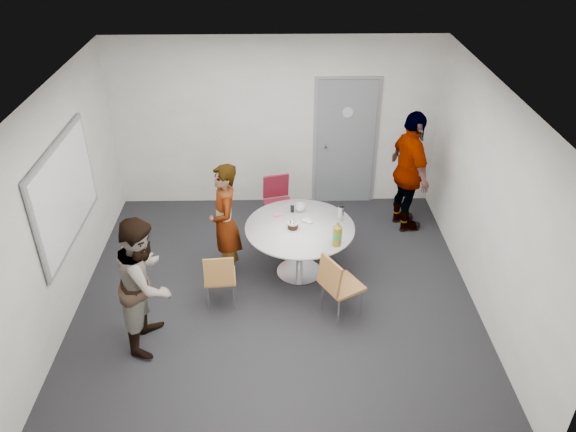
{
  "coord_description": "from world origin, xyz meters",
  "views": [
    {
      "loc": [
        0.03,
        -5.59,
        4.67
      ],
      "look_at": [
        0.15,
        0.25,
        1.06
      ],
      "focal_mm": 35.0,
      "sensor_mm": 36.0,
      "label": 1
    }
  ],
  "objects_px": {
    "door": "(345,143)",
    "whiteboard": "(66,193)",
    "chair_near_left": "(220,276)",
    "table": "(302,233)",
    "person_main": "(225,223)",
    "chair_near_right": "(337,282)",
    "chair_far": "(278,198)",
    "person_right": "(410,172)",
    "person_left": "(146,282)"
  },
  "relations": [
    {
      "from": "chair_near_left",
      "to": "person_left",
      "type": "relative_size",
      "value": 0.49
    },
    {
      "from": "person_right",
      "to": "person_left",
      "type": "bearing_deg",
      "value": 112.18
    },
    {
      "from": "whiteboard",
      "to": "table",
      "type": "xyz_separation_m",
      "value": [
        2.8,
        0.3,
        -0.8
      ]
    },
    {
      "from": "person_right",
      "to": "chair_near_right",
      "type": "bearing_deg",
      "value": 136.11
    },
    {
      "from": "person_main",
      "to": "chair_far",
      "type": "bearing_deg",
      "value": 137.7
    },
    {
      "from": "whiteboard",
      "to": "chair_near_left",
      "type": "bearing_deg",
      "value": -11.77
    },
    {
      "from": "table",
      "to": "person_left",
      "type": "bearing_deg",
      "value": -145.96
    },
    {
      "from": "door",
      "to": "person_right",
      "type": "xyz_separation_m",
      "value": [
        0.85,
        -0.83,
        -0.1
      ]
    },
    {
      "from": "chair_near_right",
      "to": "person_right",
      "type": "relative_size",
      "value": 0.47
    },
    {
      "from": "door",
      "to": "chair_far",
      "type": "height_order",
      "value": "door"
    },
    {
      "from": "person_right",
      "to": "chair_far",
      "type": "bearing_deg",
      "value": 77.01
    },
    {
      "from": "chair_near_right",
      "to": "person_main",
      "type": "relative_size",
      "value": 0.54
    },
    {
      "from": "door",
      "to": "whiteboard",
      "type": "xyz_separation_m",
      "value": [
        -3.56,
        -2.28,
        0.42
      ]
    },
    {
      "from": "chair_near_right",
      "to": "person_left",
      "type": "distance_m",
      "value": 2.19
    },
    {
      "from": "person_main",
      "to": "person_left",
      "type": "bearing_deg",
      "value": -44.73
    },
    {
      "from": "table",
      "to": "person_main",
      "type": "bearing_deg",
      "value": 179.57
    },
    {
      "from": "chair_far",
      "to": "person_right",
      "type": "distance_m",
      "value": 1.97
    },
    {
      "from": "door",
      "to": "chair_near_right",
      "type": "xyz_separation_m",
      "value": [
        -0.39,
        -2.87,
        -0.49
      ]
    },
    {
      "from": "door",
      "to": "table",
      "type": "height_order",
      "value": "door"
    },
    {
      "from": "door",
      "to": "chair_far",
      "type": "bearing_deg",
      "value": -142.56
    },
    {
      "from": "whiteboard",
      "to": "person_right",
      "type": "distance_m",
      "value": 4.67
    },
    {
      "from": "chair_near_right",
      "to": "door",
      "type": "bearing_deg",
      "value": 142.34
    },
    {
      "from": "person_main",
      "to": "person_left",
      "type": "distance_m",
      "value": 1.44
    },
    {
      "from": "person_left",
      "to": "person_right",
      "type": "relative_size",
      "value": 0.88
    },
    {
      "from": "chair_near_left",
      "to": "person_right",
      "type": "distance_m",
      "value": 3.23
    },
    {
      "from": "person_right",
      "to": "door",
      "type": "bearing_deg",
      "value": 32.95
    },
    {
      "from": "chair_near_left",
      "to": "chair_far",
      "type": "distance_m",
      "value": 1.97
    },
    {
      "from": "person_main",
      "to": "chair_near_right",
      "type": "bearing_deg",
      "value": 45.08
    },
    {
      "from": "whiteboard",
      "to": "table",
      "type": "height_order",
      "value": "whiteboard"
    },
    {
      "from": "chair_near_right",
      "to": "whiteboard",
      "type": "bearing_deg",
      "value": -130.46
    },
    {
      "from": "chair_far",
      "to": "person_right",
      "type": "bearing_deg",
      "value": 165.62
    },
    {
      "from": "table",
      "to": "chair_far",
      "type": "xyz_separation_m",
      "value": [
        -0.32,
        1.16,
        -0.13
      ]
    },
    {
      "from": "door",
      "to": "whiteboard",
      "type": "relative_size",
      "value": 1.12
    },
    {
      "from": "whiteboard",
      "to": "chair_near_left",
      "type": "height_order",
      "value": "whiteboard"
    },
    {
      "from": "door",
      "to": "person_right",
      "type": "height_order",
      "value": "door"
    },
    {
      "from": "chair_near_left",
      "to": "chair_far",
      "type": "bearing_deg",
      "value": 63.49
    },
    {
      "from": "person_main",
      "to": "door",
      "type": "bearing_deg",
      "value": 126.61
    },
    {
      "from": "door",
      "to": "chair_near_left",
      "type": "xyz_separation_m",
      "value": [
        -1.79,
        -2.65,
        -0.55
      ]
    },
    {
      "from": "chair_near_right",
      "to": "person_left",
      "type": "relative_size",
      "value": 0.54
    },
    {
      "from": "table",
      "to": "person_right",
      "type": "relative_size",
      "value": 0.77
    },
    {
      "from": "whiteboard",
      "to": "person_main",
      "type": "relative_size",
      "value": 1.17
    },
    {
      "from": "door",
      "to": "chair_near_left",
      "type": "distance_m",
      "value": 3.24
    },
    {
      "from": "door",
      "to": "person_right",
      "type": "relative_size",
      "value": 1.14
    },
    {
      "from": "person_main",
      "to": "person_right",
      "type": "height_order",
      "value": "person_right"
    },
    {
      "from": "chair_far",
      "to": "chair_near_right",
      "type": "bearing_deg",
      "value": 94.56
    },
    {
      "from": "door",
      "to": "person_right",
      "type": "distance_m",
      "value": 1.19
    },
    {
      "from": "chair_near_right",
      "to": "person_left",
      "type": "height_order",
      "value": "person_left"
    },
    {
      "from": "chair_near_right",
      "to": "person_main",
      "type": "height_order",
      "value": "person_main"
    },
    {
      "from": "chair_far",
      "to": "person_left",
      "type": "bearing_deg",
      "value": 44.28
    },
    {
      "from": "chair_far",
      "to": "person_left",
      "type": "relative_size",
      "value": 0.52
    }
  ]
}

